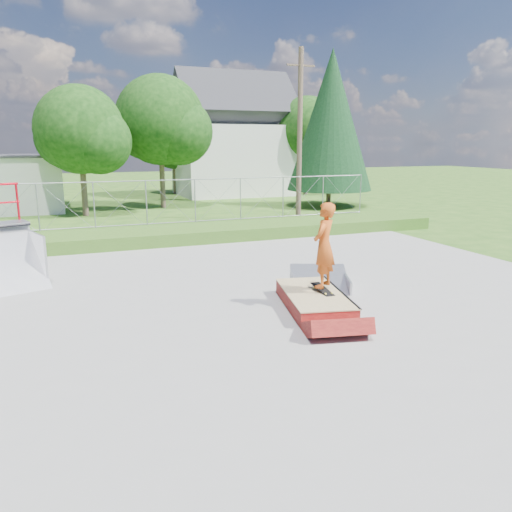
{
  "coord_description": "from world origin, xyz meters",
  "views": [
    {
      "loc": [
        -3.18,
        -9.63,
        3.7
      ],
      "look_at": [
        1.04,
        1.13,
        1.1
      ],
      "focal_mm": 35.0,
      "sensor_mm": 36.0,
      "label": 1
    }
  ],
  "objects": [
    {
      "name": "tree_back_mid",
      "position": [
        5.21,
        27.86,
        3.63
      ],
      "size": [
        4.08,
        3.84,
        5.7
      ],
      "color": "brown",
      "rests_on": "ground"
    },
    {
      "name": "chain_link_fence",
      "position": [
        0.0,
        10.5,
        1.4
      ],
      "size": [
        20.0,
        0.06,
        1.8
      ],
      "primitive_type": null,
      "color": "gray",
      "rests_on": "grass_berm"
    },
    {
      "name": "concrete_pad",
      "position": [
        0.0,
        0.0,
        0.02
      ],
      "size": [
        20.0,
        16.0,
        0.04
      ],
      "primitive_type": "cube",
      "color": "gray",
      "rests_on": "ground"
    },
    {
      "name": "utility_pole",
      "position": [
        7.5,
        12.0,
        4.0
      ],
      "size": [
        0.24,
        0.24,
        8.0
      ],
      "primitive_type": "cylinder",
      "color": "brown",
      "rests_on": "ground"
    },
    {
      "name": "skateboard",
      "position": [
        2.26,
        0.04,
        0.44
      ],
      "size": [
        0.23,
        0.8,
        0.13
      ],
      "primitive_type": "cube",
      "rotation": [
        0.14,
        0.0,
        -0.01
      ],
      "color": "black",
      "rests_on": "grind_box"
    },
    {
      "name": "tree_left_near",
      "position": [
        -1.75,
        17.83,
        4.24
      ],
      "size": [
        4.76,
        4.48,
        6.65
      ],
      "color": "brown",
      "rests_on": "ground"
    },
    {
      "name": "ground",
      "position": [
        0.0,
        0.0,
        0.0
      ],
      "size": [
        120.0,
        120.0,
        0.0
      ],
      "primitive_type": "plane",
      "color": "#295719",
      "rests_on": "ground"
    },
    {
      "name": "flat_bank_ramp",
      "position": [
        2.94,
        1.45,
        0.23
      ],
      "size": [
        1.96,
        2.01,
        0.45
      ],
      "primitive_type": null,
      "rotation": [
        0.0,
        0.0,
        -0.39
      ],
      "color": "#A0A2A8",
      "rests_on": "concrete_pad"
    },
    {
      "name": "grass_berm",
      "position": [
        0.0,
        9.5,
        0.25
      ],
      "size": [
        24.0,
        3.0,
        0.5
      ],
      "primitive_type": "cube",
      "color": "#295719",
      "rests_on": "ground"
    },
    {
      "name": "tree_center",
      "position": [
        2.78,
        19.81,
        4.85
      ],
      "size": [
        5.44,
        5.12,
        7.6
      ],
      "color": "brown",
      "rests_on": "ground"
    },
    {
      "name": "grind_box",
      "position": [
        2.04,
        0.05,
        0.2
      ],
      "size": [
        1.82,
        2.85,
        0.39
      ],
      "rotation": [
        0.0,
        0.0,
        -0.22
      ],
      "color": "maroon",
      "rests_on": "concrete_pad"
    },
    {
      "name": "gable_house",
      "position": [
        9.0,
        26.0,
        3.84
      ],
      "size": [
        8.4,
        6.08,
        8.94
      ],
      "color": "silver",
      "rests_on": "ground"
    },
    {
      "name": "skater",
      "position": [
        2.26,
        0.04,
        1.4
      ],
      "size": [
        0.84,
        0.81,
        1.93
      ],
      "primitive_type": "imported",
      "rotation": [
        0.0,
        0.0,
        3.85
      ],
      "color": "#C24F18",
      "rests_on": "grind_box"
    },
    {
      "name": "conifer_tree",
      "position": [
        12.0,
        17.0,
        5.05
      ],
      "size": [
        5.04,
        5.04,
        9.1
      ],
      "color": "brown",
      "rests_on": "ground"
    },
    {
      "name": "tree_right_far",
      "position": [
        14.27,
        23.82,
        4.54
      ],
      "size": [
        5.1,
        4.8,
        7.12
      ],
      "color": "brown",
      "rests_on": "ground"
    }
  ]
}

